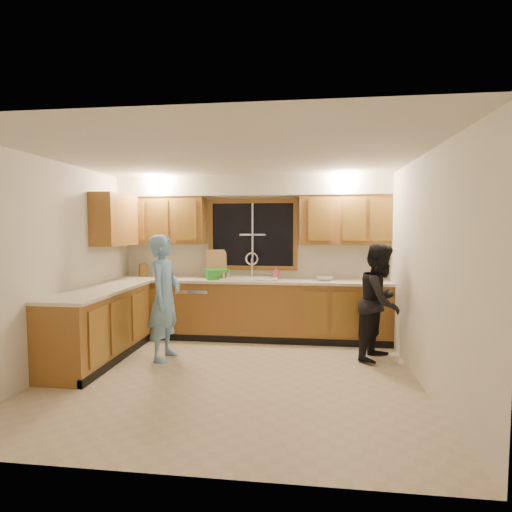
{
  "coord_description": "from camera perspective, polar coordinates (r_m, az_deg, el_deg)",
  "views": [
    {
      "loc": [
        0.83,
        -4.45,
        1.7
      ],
      "look_at": [
        0.21,
        0.65,
        1.34
      ],
      "focal_mm": 28.0,
      "sensor_mm": 36.0,
      "label": 1
    }
  ],
  "objects": [
    {
      "name": "sink",
      "position": [
        6.17,
        -0.83,
        -3.82
      ],
      "size": [
        0.86,
        0.52,
        0.57
      ],
      "color": "white",
      "rests_on": "countertop_back"
    },
    {
      "name": "bowl",
      "position": [
        6.07,
        9.79,
        -3.21
      ],
      "size": [
        0.3,
        0.3,
        0.06
      ],
      "primitive_type": "imported",
      "rotation": [
        0.0,
        0.0,
        -0.38
      ],
      "color": "silver",
      "rests_on": "countertop_back"
    },
    {
      "name": "soap_bottle",
      "position": [
        6.24,
        2.89,
        -2.37
      ],
      "size": [
        0.1,
        0.1,
        0.18
      ],
      "primitive_type": "imported",
      "rotation": [
        0.0,
        0.0,
        -0.24
      ],
      "color": "#D8527B",
      "rests_on": "countertop_back"
    },
    {
      "name": "base_cabinets_back",
      "position": [
        6.24,
        -0.84,
        -7.69
      ],
      "size": [
        4.2,
        0.6,
        0.88
      ],
      "primitive_type": "cube",
      "color": "#94612B",
      "rests_on": "ground"
    },
    {
      "name": "wall_right",
      "position": [
        4.65,
        22.79,
        -1.92
      ],
      "size": [
        0.0,
        3.8,
        3.8
      ],
      "primitive_type": "plane",
      "rotation": [
        1.57,
        0.0,
        -1.57
      ],
      "color": "silver",
      "rests_on": "ground"
    },
    {
      "name": "floor",
      "position": [
        4.84,
        -3.52,
        -16.63
      ],
      "size": [
        4.2,
        4.2,
        0.0
      ],
      "primitive_type": "plane",
      "color": "#BCAB91",
      "rests_on": "ground"
    },
    {
      "name": "ceiling",
      "position": [
        4.6,
        -3.65,
        13.96
      ],
      "size": [
        4.2,
        4.2,
        0.0
      ],
      "primitive_type": "plane",
      "rotation": [
        3.14,
        0.0,
        0.0
      ],
      "color": "silver"
    },
    {
      "name": "knife_block",
      "position": [
        6.77,
        -15.85,
        -1.96
      ],
      "size": [
        0.14,
        0.14,
        0.2
      ],
      "primitive_type": "cube",
      "rotation": [
        0.0,
        0.0,
        0.75
      ],
      "color": "olive",
      "rests_on": "countertop_back"
    },
    {
      "name": "can_left",
      "position": [
        6.04,
        -4.67,
        -2.9
      ],
      "size": [
        0.08,
        0.08,
        0.12
      ],
      "primitive_type": "cylinder",
      "rotation": [
        0.0,
        0.0,
        0.16
      ],
      "color": "beige",
      "rests_on": "countertop_back"
    },
    {
      "name": "wall_back",
      "position": [
        6.42,
        -0.48,
        -0.05
      ],
      "size": [
        4.2,
        0.0,
        4.2
      ],
      "primitive_type": "plane",
      "rotation": [
        1.57,
        0.0,
        0.0
      ],
      "color": "silver",
      "rests_on": "ground"
    },
    {
      "name": "base_cabinets_left",
      "position": [
        5.62,
        -21.46,
        -9.28
      ],
      "size": [
        0.6,
        1.9,
        0.88
      ],
      "primitive_type": "cube",
      "color": "#94612B",
      "rests_on": "ground"
    },
    {
      "name": "stove",
      "position": [
        5.14,
        -24.54,
        -10.5
      ],
      "size": [
        0.58,
        0.75,
        0.9
      ],
      "primitive_type": "cube",
      "color": "white",
      "rests_on": "floor"
    },
    {
      "name": "upper_cabinets_right",
      "position": [
        6.22,
        12.5,
        5.02
      ],
      "size": [
        1.35,
        0.33,
        0.75
      ],
      "primitive_type": "cube",
      "color": "#94612B",
      "rests_on": "wall_back"
    },
    {
      "name": "dishwasher",
      "position": [
        6.4,
        -8.48,
        -7.7
      ],
      "size": [
        0.6,
        0.56,
        0.82
      ],
      "primitive_type": "cube",
      "color": "white",
      "rests_on": "floor"
    },
    {
      "name": "can_right",
      "position": [
        6.06,
        -4.08,
        -2.88
      ],
      "size": [
        0.07,
        0.07,
        0.12
      ],
      "primitive_type": "cylinder",
      "rotation": [
        0.0,
        0.0,
        -0.05
      ],
      "color": "beige",
      "rests_on": "countertop_back"
    },
    {
      "name": "countertop_left",
      "position": [
        5.53,
        -21.45,
        -4.65
      ],
      "size": [
        0.63,
        1.9,
        0.04
      ],
      "primitive_type": "cube",
      "color": "beige",
      "rests_on": "base_cabinets_left"
    },
    {
      "name": "upper_cabinets_return",
      "position": [
        6.22,
        -19.5,
        4.89
      ],
      "size": [
        0.33,
        0.9,
        0.75
      ],
      "primitive_type": "cube",
      "color": "#94612B",
      "rests_on": "wall_left"
    },
    {
      "name": "dish_crate",
      "position": [
        6.2,
        -5.64,
        -2.57
      ],
      "size": [
        0.42,
        0.41,
        0.15
      ],
      "primitive_type": "cube",
      "rotation": [
        0.0,
        0.0,
        0.41
      ],
      "color": "green",
      "rests_on": "countertop_back"
    },
    {
      "name": "wall_left",
      "position": [
        5.35,
        -26.3,
        -1.28
      ],
      "size": [
        0.0,
        3.8,
        3.8
      ],
      "primitive_type": "plane",
      "rotation": [
        1.57,
        0.0,
        1.57
      ],
      "color": "silver",
      "rests_on": "ground"
    },
    {
      "name": "window_frame",
      "position": [
        6.4,
        -0.49,
        3.07
      ],
      "size": [
        1.44,
        0.03,
        1.14
      ],
      "color": "black",
      "rests_on": "wall_back"
    },
    {
      "name": "upper_cabinets_left",
      "position": [
        6.59,
        -13.11,
        4.95
      ],
      "size": [
        1.35,
        0.33,
        0.75
      ],
      "primitive_type": "cube",
      "color": "#94612B",
      "rests_on": "wall_back"
    },
    {
      "name": "woman",
      "position": [
        5.45,
        17.35,
        -6.26
      ],
      "size": [
        0.86,
        0.92,
        1.5
      ],
      "primitive_type": "imported",
      "rotation": [
        0.0,
        0.0,
        1.04
      ],
      "color": "black",
      "rests_on": "floor"
    },
    {
      "name": "countertop_back",
      "position": [
        6.15,
        -0.86,
        -3.52
      ],
      "size": [
        4.2,
        0.63,
        0.04
      ],
      "primitive_type": "cube",
      "color": "beige",
      "rests_on": "base_cabinets_back"
    },
    {
      "name": "cutting_board",
      "position": [
        6.44,
        -5.67,
        -1.04
      ],
      "size": [
        0.35,
        0.22,
        0.44
      ],
      "primitive_type": "cube",
      "rotation": [
        -0.21,
        0.0,
        0.36
      ],
      "color": "tan",
      "rests_on": "countertop_back"
    },
    {
      "name": "man",
      "position": [
        5.32,
        -12.94,
        -5.77
      ],
      "size": [
        0.43,
        0.62,
        1.62
      ],
      "primitive_type": "imported",
      "rotation": [
        0.0,
        0.0,
        1.5
      ],
      "color": "#6DA1CE",
      "rests_on": "floor"
    },
    {
      "name": "soffit",
      "position": [
        6.26,
        -0.7,
        9.92
      ],
      "size": [
        4.2,
        0.35,
        0.3
      ],
      "primitive_type": "cube",
      "color": "silver",
      "rests_on": "wall_back"
    }
  ]
}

